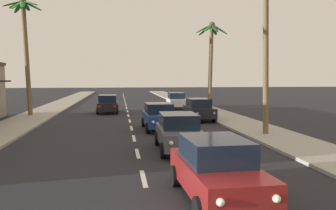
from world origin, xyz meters
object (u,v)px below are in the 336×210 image
Objects in this scene: sedan_parked_mid_kerb at (176,100)px; palm_right_third at (211,50)px; sedan_fifth_in_queue at (159,116)px; sedan_parked_nearest_kerb at (199,109)px; sedan_third_in_queue at (179,132)px; sedan_lead_at_stop_bar at (216,169)px; palm_left_third at (25,36)px; palm_right_second at (266,22)px; sedan_oncoming_far at (108,104)px.

sedan_parked_mid_kerb is 0.52× the size of palm_right_third.
sedan_fifth_in_queue is 1.01× the size of sedan_parked_nearest_kerb.
sedan_third_in_queue is 22.00m from sedan_parked_mid_kerb.
palm_right_third is (2.79, 7.09, 5.13)m from sedan_parked_nearest_kerb.
palm_left_third reaches higher than sedan_lead_at_stop_bar.
sedan_parked_nearest_kerb is at bearing 104.36° from palm_right_second.
sedan_lead_at_stop_bar and sedan_third_in_queue have the same top height.
palm_right_third is at bearing 75.65° from sedan_lead_at_stop_bar.
sedan_lead_at_stop_bar and sedan_parked_nearest_kerb have the same top height.
palm_left_third is at bearing 123.94° from sedan_third_in_queue.
sedan_lead_at_stop_bar is 0.46× the size of palm_left_third.
palm_left_third reaches higher than sedan_parked_nearest_kerb.
sedan_fifth_in_queue is 14.75m from palm_left_third.
palm_right_third reaches higher than sedan_oncoming_far.
palm_left_third is 19.92m from palm_right_second.
palm_right_third reaches higher than sedan_parked_mid_kerb.
sedan_oncoming_far is 11.22m from palm_right_third.
sedan_parked_nearest_kerb is at bearing -111.45° from palm_right_third.
sedan_lead_at_stop_bar is 0.52× the size of palm_right_third.
sedan_lead_at_stop_bar is 1.00× the size of sedan_third_in_queue.
sedan_parked_nearest_kerb is (3.45, 11.01, 0.00)m from sedan_third_in_queue.
sedan_lead_at_stop_bar is at bearing -64.88° from palm_left_third.
sedan_parked_mid_kerb is at bearing 90.16° from sedan_parked_nearest_kerb.
palm_right_second reaches higher than sedan_parked_mid_kerb.
palm_left_third reaches higher than sedan_fifth_in_queue.
sedan_oncoming_far is 0.45× the size of palm_left_third.
palm_right_second is at bearing 31.16° from sedan_third_in_queue.
sedan_oncoming_far is 1.00× the size of sedan_parked_nearest_kerb.
sedan_third_in_queue is at bearing -148.84° from palm_right_second.
palm_right_second is 14.85m from palm_right_third.
sedan_parked_nearest_kerb is (3.52, 17.56, 0.00)m from sedan_lead_at_stop_bar.
palm_left_third is at bearing 142.49° from palm_right_second.
sedan_third_in_queue is at bearing -98.94° from sedan_parked_mid_kerb.
sedan_third_in_queue is 19.82m from palm_right_third.
palm_right_third is at bearing 70.99° from sedan_third_in_queue.
palm_left_third is (-13.79, -6.32, 5.93)m from sedan_parked_mid_kerb.
sedan_lead_at_stop_bar is 25.96m from palm_right_third.
palm_right_second reaches higher than sedan_third_in_queue.
sedan_parked_mid_kerb is (3.49, 28.28, 0.00)m from sedan_lead_at_stop_bar.
sedan_parked_nearest_kerb is at bearing -17.65° from palm_left_third.
sedan_lead_at_stop_bar is 6.55m from sedan_third_in_queue.
palm_right_second reaches higher than sedan_lead_at_stop_bar.
palm_left_third is at bearing -155.36° from sedan_parked_mid_kerb.
sedan_third_in_queue is at bearing -109.01° from palm_right_third.
sedan_oncoming_far and sedan_parked_mid_kerb have the same top height.
sedan_lead_at_stop_bar is 17.91m from sedan_parked_nearest_kerb.
palm_right_third is at bearing 1.97° from sedan_oncoming_far.
sedan_lead_at_stop_bar is 24.58m from sedan_oncoming_far.
sedan_oncoming_far is (-3.56, 11.21, 0.00)m from sedan_fifth_in_queue.
palm_right_second is at bearing -57.66° from sedan_oncoming_far.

